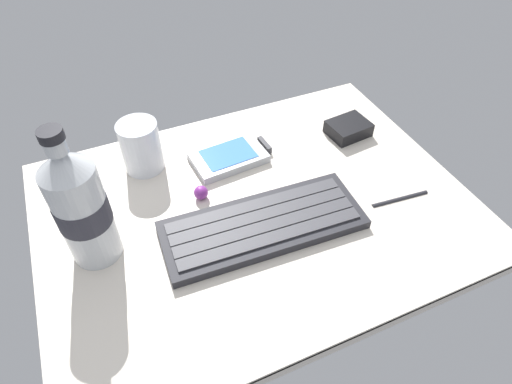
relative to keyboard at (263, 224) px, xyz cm
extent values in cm
cube|color=beige|center=(0.86, 4.41, -1.81)|extent=(64.00, 48.00, 2.00)
cube|color=beige|center=(0.86, -18.99, -0.41)|extent=(64.00, 1.20, 0.80)
cube|color=#232328|center=(0.00, 0.00, -0.11)|extent=(29.51, 12.43, 1.40)
cube|color=#3D3D42|center=(0.16, 3.30, 0.74)|extent=(26.75, 3.33, 0.30)
cube|color=#3D3D42|center=(0.05, 1.10, 0.74)|extent=(26.75, 3.33, 0.30)
cube|color=#3D3D42|center=(-0.05, -1.10, 0.74)|extent=(26.75, 3.33, 0.30)
cube|color=#3D3D42|center=(-0.16, -3.30, 0.74)|extent=(26.75, 3.33, 0.30)
cube|color=#B7BABF|center=(1.36, 15.91, -0.11)|extent=(12.55, 8.50, 1.40)
cube|color=#4C8CEA|center=(1.36, 15.91, 0.64)|extent=(8.83, 6.56, 0.10)
cube|color=#333338|center=(7.74, 16.40, -0.11)|extent=(1.09, 3.85, 1.12)
cylinder|color=silver|center=(-12.33, 20.01, 3.44)|extent=(6.40, 6.40, 8.50)
cylinder|color=red|center=(-12.33, 20.01, 2.45)|extent=(5.50, 5.50, 6.12)
cylinder|color=silver|center=(-22.42, 5.36, 6.69)|extent=(6.60, 6.60, 15.00)
cone|color=silver|center=(-22.42, 5.36, 15.59)|extent=(6.60, 6.60, 2.80)
cylinder|color=silver|center=(-22.42, 5.36, 17.89)|extent=(2.51, 2.51, 1.80)
cylinder|color=black|center=(-22.42, 5.36, 19.39)|extent=(2.77, 2.77, 1.20)
cylinder|color=#2D2D38|center=(-22.42, 5.36, 7.44)|extent=(6.73, 6.73, 3.80)
cube|color=black|center=(23.11, 14.04, 0.39)|extent=(7.54, 6.30, 2.40)
sphere|color=purple|center=(-6.14, 9.41, 0.29)|extent=(2.20, 2.20, 2.20)
cylinder|color=#26262B|center=(21.72, -3.25, -0.46)|extent=(9.52, 1.56, 0.70)
camera|label=1|loc=(-17.38, -37.07, 47.97)|focal=30.78mm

